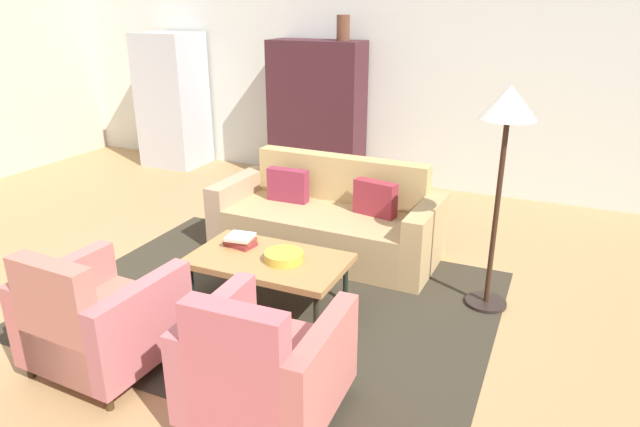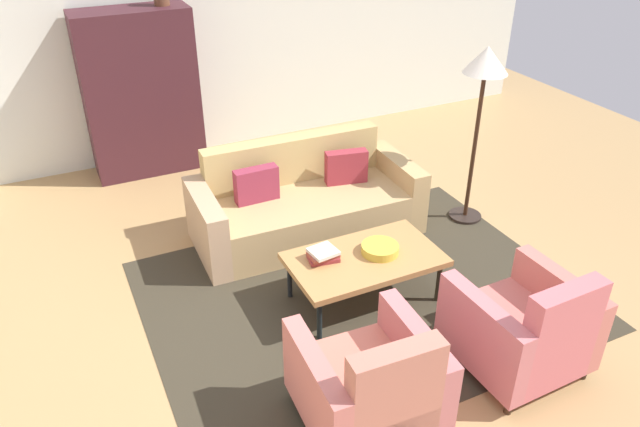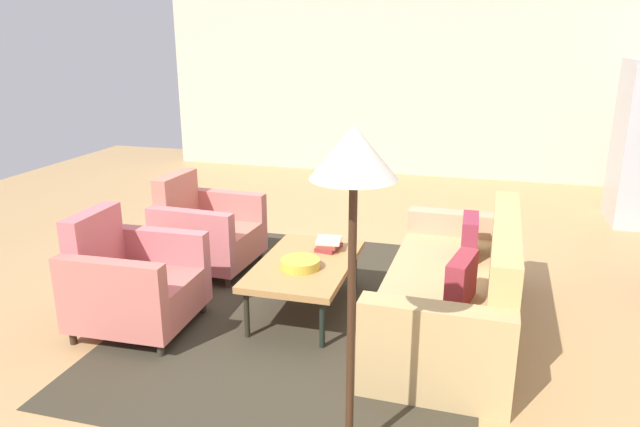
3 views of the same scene
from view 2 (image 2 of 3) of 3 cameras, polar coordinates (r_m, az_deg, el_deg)
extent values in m
plane|color=tan|center=(4.88, 1.04, -9.60)|extent=(11.26, 11.26, 0.00)
cube|color=silver|center=(7.37, -12.05, 16.16)|extent=(9.38, 0.12, 2.80)
cube|color=#352F22|center=(5.10, 3.76, -7.56)|extent=(3.40, 2.60, 0.01)
cube|color=tan|center=(5.76, -1.20, -0.13)|extent=(1.76, 0.95, 0.42)
cube|color=tan|center=(5.94, -2.58, 3.30)|extent=(1.74, 0.23, 0.86)
cube|color=tan|center=(6.09, 7.14, 2.54)|extent=(0.20, 0.90, 0.62)
cube|color=tan|center=(5.46, -10.53, -1.30)|extent=(0.20, 0.90, 0.62)
cube|color=maroon|center=(5.83, 2.46, 4.37)|extent=(0.42, 0.20, 0.32)
cube|color=maroon|center=(5.52, -5.96, 2.69)|extent=(0.40, 0.13, 0.32)
cylinder|color=black|center=(4.97, -2.85, -6.10)|extent=(0.04, 0.04, 0.36)
cylinder|color=black|center=(5.38, 7.60, -3.16)|extent=(0.04, 0.04, 0.36)
cylinder|color=black|center=(4.57, -0.06, -9.88)|extent=(0.04, 0.04, 0.36)
cylinder|color=black|center=(5.01, 11.01, -6.32)|extent=(0.04, 0.04, 0.36)
cube|color=#AA7A45|center=(4.84, 4.20, -4.30)|extent=(1.20, 0.70, 0.05)
cylinder|color=#2A2721|center=(4.23, -2.25, -16.39)|extent=(0.05, 0.05, 0.10)
cylinder|color=#372621|center=(4.44, 6.23, -13.83)|extent=(0.05, 0.05, 0.10)
cube|color=#C26A58|center=(3.97, 4.30, -16.29)|extent=(0.60, 0.83, 0.30)
cube|color=#B76E5C|center=(3.60, 6.91, -17.13)|extent=(0.57, 0.17, 0.78)
cube|color=#C06B63|center=(3.77, -0.44, -16.44)|extent=(0.16, 0.80, 0.56)
cube|color=#B96768|center=(4.00, 8.86, -13.50)|extent=(0.16, 0.80, 0.56)
cylinder|color=#392423|center=(4.66, 11.51, -11.76)|extent=(0.05, 0.05, 0.10)
cylinder|color=#2E2923|center=(5.04, 17.73, -9.05)|extent=(0.05, 0.05, 0.10)
cylinder|color=#392617|center=(4.32, 17.19, -16.89)|extent=(0.05, 0.05, 0.10)
cylinder|color=#352317|center=(4.73, 23.41, -13.44)|extent=(0.05, 0.05, 0.10)
cube|color=#B7625A|center=(4.54, 17.87, -10.81)|extent=(0.58, 0.82, 0.30)
cube|color=#C56266|center=(4.23, 21.44, -10.80)|extent=(0.56, 0.16, 0.78)
cube|color=#BE676A|center=(4.26, 14.77, -11.07)|extent=(0.14, 0.80, 0.56)
cube|color=#BF685D|center=(4.67, 21.18, -8.13)|extent=(0.14, 0.80, 0.56)
cylinder|color=gold|center=(4.86, 5.63, -3.31)|extent=(0.30, 0.30, 0.07)
cube|color=maroon|center=(4.77, 0.30, -4.17)|extent=(0.26, 0.19, 0.03)
cube|color=brown|center=(4.75, 0.31, -3.86)|extent=(0.23, 0.16, 0.03)
cube|color=beige|center=(4.73, 0.31, -3.57)|extent=(0.22, 0.22, 0.03)
cube|color=#3E1C23|center=(7.05, -16.38, 10.71)|extent=(1.20, 0.50, 1.80)
cube|color=#36211B|center=(7.26, -19.12, 10.81)|extent=(0.56, 0.01, 1.51)
cube|color=black|center=(7.34, -14.45, 11.73)|extent=(0.56, 0.01, 1.51)
cylinder|color=black|center=(6.30, 13.38, -0.20)|extent=(0.32, 0.32, 0.03)
cylinder|color=#341F13|center=(5.97, 14.22, 5.93)|extent=(0.04, 0.04, 1.45)
cone|color=silver|center=(5.68, 15.31, 13.70)|extent=(0.40, 0.40, 0.24)
camera|label=1|loc=(4.08, 61.91, 1.71)|focal=31.71mm
camera|label=3|loc=(7.73, 28.43, 19.30)|focal=32.91mm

